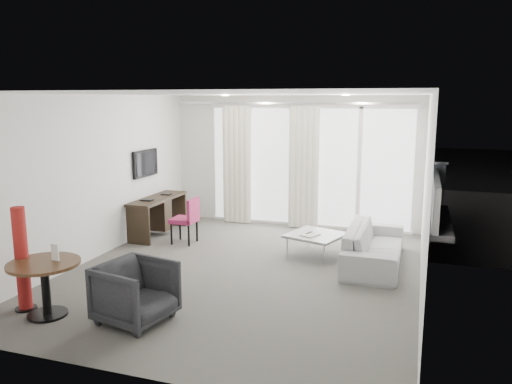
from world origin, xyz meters
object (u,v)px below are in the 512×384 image
(sofa, at_px, (374,245))
(tub_armchair, at_px, (136,292))
(red_lamp, at_px, (22,259))
(rattan_chair_b, at_px, (410,196))
(round_table, at_px, (46,289))
(desk_chair, at_px, (184,221))
(desk, at_px, (158,216))
(coffee_table, at_px, (315,245))
(rattan_chair_a, at_px, (349,201))

(sofa, bearing_deg, tub_armchair, 140.88)
(red_lamp, relative_size, rattan_chair_b, 1.53)
(sofa, height_order, rattan_chair_b, rattan_chair_b)
(round_table, xyz_separation_m, tub_armchair, (1.09, 0.20, 0.02))
(tub_armchair, xyz_separation_m, sofa, (2.40, 2.95, -0.05))
(round_table, bearing_deg, tub_armchair, 10.20)
(tub_armchair, bearing_deg, red_lamp, 106.10)
(round_table, height_order, sofa, round_table)
(desk_chair, height_order, tub_armchair, desk_chair)
(desk, distance_m, tub_armchair, 3.80)
(coffee_table, height_order, rattan_chair_b, rattan_chair_b)
(round_table, xyz_separation_m, red_lamp, (-0.38, 0.07, 0.31))
(red_lamp, height_order, tub_armchair, red_lamp)
(desk_chair, bearing_deg, tub_armchair, -73.49)
(rattan_chair_b, bearing_deg, round_table, -121.58)
(tub_armchair, xyz_separation_m, rattan_chair_b, (2.83, 6.63, 0.07))
(red_lamp, bearing_deg, desk, 92.71)
(desk, distance_m, round_table, 3.67)
(red_lamp, bearing_deg, rattan_chair_b, 57.56)
(red_lamp, distance_m, rattan_chair_a, 6.81)
(tub_armchair, distance_m, rattan_chair_b, 7.21)
(tub_armchair, distance_m, sofa, 3.81)
(tub_armchair, xyz_separation_m, coffee_table, (1.45, 3.08, -0.17))
(tub_armchair, bearing_deg, desk_chair, 27.67)
(coffee_table, xyz_separation_m, rattan_chair_a, (0.14, 2.87, 0.19))
(desk, height_order, desk_chair, desk_chair)
(coffee_table, bearing_deg, rattan_chair_a, 87.16)
(desk_chair, relative_size, coffee_table, 1.01)
(tub_armchair, bearing_deg, desk, 36.56)
(desk, bearing_deg, rattan_chair_a, 37.94)
(red_lamp, bearing_deg, desk_chair, 80.18)
(tub_armchair, relative_size, sofa, 0.38)
(desk_chair, relative_size, tub_armchair, 1.06)
(desk_chair, bearing_deg, rattan_chair_a, 48.85)
(rattan_chair_b, bearing_deg, desk, -146.09)
(round_table, relative_size, rattan_chair_b, 0.99)
(tub_armchair, bearing_deg, rattan_chair_a, -3.95)
(desk_chair, height_order, round_table, desk_chair)
(red_lamp, xyz_separation_m, sofa, (3.87, 3.08, -0.34))
(round_table, xyz_separation_m, rattan_chair_b, (3.92, 6.83, 0.09))
(sofa, distance_m, rattan_chair_a, 3.11)
(coffee_table, distance_m, rattan_chair_a, 2.88)
(desk, xyz_separation_m, desk_chair, (0.72, -0.36, 0.05))
(desk, bearing_deg, tub_armchair, -64.48)
(round_table, distance_m, rattan_chair_a, 6.71)
(coffee_table, xyz_separation_m, rattan_chair_b, (1.38, 3.56, 0.24))
(desk, bearing_deg, red_lamp, -87.29)
(desk_chair, height_order, rattan_chair_b, rattan_chair_b)
(desk, xyz_separation_m, rattan_chair_a, (3.23, 2.52, 0.02))
(round_table, xyz_separation_m, coffee_table, (2.54, 3.28, -0.15))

